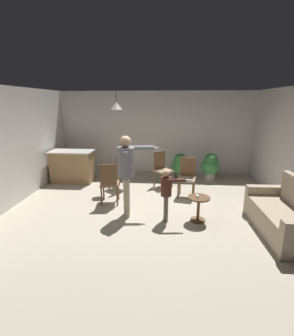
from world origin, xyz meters
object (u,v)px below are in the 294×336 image
potted_plant_by_wall (180,165)px  spare_remote_on_table (197,196)px  dining_chair_centre_back (120,170)px  couch_floral (287,216)px  person_adult (127,167)px  kitchen_counter (73,166)px  person_child (167,190)px  dining_chair_spare (187,176)px  dining_chair_near_wall (109,182)px  side_table_by_couch (198,206)px  potted_plant_corner (210,166)px  dining_chair_by_counter (162,168)px

potted_plant_by_wall → spare_remote_on_table: size_ratio=6.25×
spare_remote_on_table → dining_chair_centre_back: bearing=137.2°
couch_floral → person_adult: 3.15m
kitchen_counter → potted_plant_by_wall: bearing=9.0°
couch_floral → dining_chair_centre_back: (-3.48, 2.10, 0.21)m
spare_remote_on_table → person_child: bearing=-176.4°
spare_remote_on_table → dining_chair_spare: bearing=94.1°
kitchen_counter → dining_chair_near_wall: 2.20m
couch_floral → person_adult: person_adult is taller
dining_chair_near_wall → dining_chair_spare: (1.85, 0.65, 0.00)m
kitchen_counter → dining_chair_centre_back: size_ratio=1.26×
side_table_by_couch → potted_plant_by_wall: potted_plant_by_wall is taller
potted_plant_corner → dining_chair_spare: bearing=-120.4°
dining_chair_spare → potted_plant_corner: bearing=-109.8°
potted_plant_by_wall → dining_chair_centre_back: bearing=-147.3°
side_table_by_couch → dining_chair_by_counter: bearing=110.4°
couch_floral → kitchen_counter: couch_floral is taller
dining_chair_spare → potted_plant_by_wall: size_ratio=1.23×
person_child → dining_chair_by_counter: person_child is taller
couch_floral → dining_chair_spare: same height
potted_plant_corner → potted_plant_by_wall: size_ratio=1.04×
kitchen_counter → person_adult: person_adult is taller
potted_plant_corner → spare_remote_on_table: 2.87m
dining_chair_centre_back → spare_remote_on_table: (1.90, -1.75, -0.01)m
dining_chair_centre_back → potted_plant_corner: size_ratio=1.19×
kitchen_counter → potted_plant_corner: size_ratio=1.50×
dining_chair_spare → spare_remote_on_table: 1.38m
spare_remote_on_table → couch_floral: bearing=-12.2°
person_adult → spare_remote_on_table: person_adult is taller
person_child → potted_plant_corner: size_ratio=1.28×
dining_chair_centre_back → potted_plant_by_wall: 2.02m
spare_remote_on_table → potted_plant_by_wall: bearing=93.9°
couch_floral → dining_chair_near_wall: bearing=72.2°
person_adult → dining_chair_spare: size_ratio=1.70×
person_adult → person_child: size_ratio=1.58×
side_table_by_couch → person_child: person_child is taller
person_adult → potted_plant_corner: bearing=134.6°
dining_chair_spare → dining_chair_centre_back: bearing=-1.3°
couch_floral → spare_remote_on_table: 1.64m
dining_chair_near_wall → potted_plant_corner: bearing=31.0°
person_child → potted_plant_by_wall: 2.92m
potted_plant_by_wall → spare_remote_on_table: potted_plant_by_wall is taller
person_adult → potted_plant_by_wall: (1.24, 2.70, -0.61)m
dining_chair_centre_back → spare_remote_on_table: dining_chair_centre_back is taller
dining_chair_spare → potted_plant_corner: (0.82, 1.41, -0.08)m
dining_chair_by_counter → couch_floral: bearing=97.3°
person_child → spare_remote_on_table: person_child is taller
side_table_by_couch → dining_chair_near_wall: bearing=159.8°
side_table_by_couch → dining_chair_spare: 1.40m
person_child → person_adult: bearing=-108.4°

